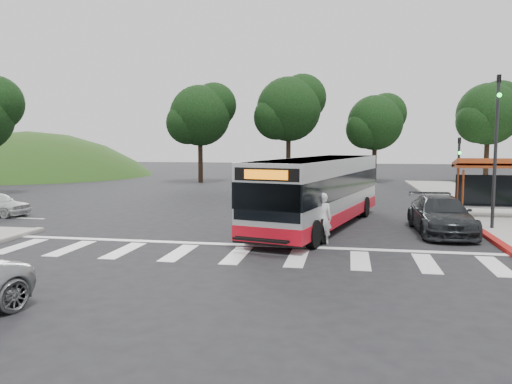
# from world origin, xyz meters

# --- Properties ---
(ground) EXTENTS (140.00, 140.00, 0.00)m
(ground) POSITION_xyz_m (0.00, 0.00, 0.00)
(ground) COLOR black
(ground) RESTS_ON ground
(sidewalk_east) EXTENTS (4.00, 40.00, 0.12)m
(sidewalk_east) POSITION_xyz_m (11.00, 8.00, 0.06)
(sidewalk_east) COLOR gray
(sidewalk_east) RESTS_ON ground
(curb_east) EXTENTS (0.30, 40.00, 0.15)m
(curb_east) POSITION_xyz_m (9.00, 8.00, 0.07)
(curb_east) COLOR #9E9991
(curb_east) RESTS_ON ground
(curb_east_red) EXTENTS (0.32, 6.00, 0.15)m
(curb_east_red) POSITION_xyz_m (9.00, -2.00, 0.08)
(curb_east_red) COLOR maroon
(curb_east_red) RESTS_ON ground
(hillside_nw) EXTENTS (44.00, 44.00, 10.00)m
(hillside_nw) POSITION_xyz_m (-32.00, 30.00, 0.00)
(hillside_nw) COLOR #163912
(hillside_nw) RESTS_ON ground
(crosswalk_ladder) EXTENTS (18.00, 2.60, 0.01)m
(crosswalk_ladder) POSITION_xyz_m (0.00, -5.00, 0.01)
(crosswalk_ladder) COLOR silver
(crosswalk_ladder) RESTS_ON ground
(bus_shelter) EXTENTS (4.20, 1.60, 2.86)m
(bus_shelter) POSITION_xyz_m (10.80, 5.10, 2.35)
(bus_shelter) COLOR #903A18
(bus_shelter) RESTS_ON sidewalk_east
(traffic_signal_ne_tall) EXTENTS (0.18, 0.37, 6.50)m
(traffic_signal_ne_tall) POSITION_xyz_m (9.60, 1.49, 3.88)
(traffic_signal_ne_tall) COLOR black
(traffic_signal_ne_tall) RESTS_ON ground
(traffic_signal_ne_short) EXTENTS (0.18, 0.37, 4.00)m
(traffic_signal_ne_short) POSITION_xyz_m (9.60, 8.49, 2.48)
(traffic_signal_ne_short) COLOR black
(traffic_signal_ne_short) RESTS_ON ground
(tree_ne_a) EXTENTS (6.16, 5.74, 9.30)m
(tree_ne_a) POSITION_xyz_m (16.08, 28.06, 6.39)
(tree_ne_a) COLOR black
(tree_ne_a) RESTS_ON parking_lot
(tree_north_a) EXTENTS (6.60, 6.15, 10.17)m
(tree_north_a) POSITION_xyz_m (-1.92, 26.07, 6.92)
(tree_north_a) COLOR black
(tree_north_a) RESTS_ON ground
(tree_north_b) EXTENTS (5.72, 5.33, 8.43)m
(tree_north_b) POSITION_xyz_m (6.07, 28.06, 5.66)
(tree_north_b) COLOR black
(tree_north_b) RESTS_ON ground
(tree_north_c) EXTENTS (6.16, 5.74, 9.30)m
(tree_north_c) POSITION_xyz_m (-9.92, 24.06, 6.29)
(tree_north_c) COLOR black
(tree_north_c) RESTS_ON ground
(transit_bus) EXTENTS (5.34, 12.00, 3.03)m
(transit_bus) POSITION_xyz_m (2.34, 1.18, 1.52)
(transit_bus) COLOR #B6B9BB
(transit_bus) RESTS_ON ground
(pedestrian) EXTENTS (0.73, 0.51, 1.91)m
(pedestrian) POSITION_xyz_m (2.67, -2.63, 0.95)
(pedestrian) COLOR silver
(pedestrian) RESTS_ON ground
(dark_sedan) EXTENTS (2.33, 5.32, 1.52)m
(dark_sedan) POSITION_xyz_m (7.35, 0.48, 0.76)
(dark_sedan) COLOR #212426
(dark_sedan) RESTS_ON ground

